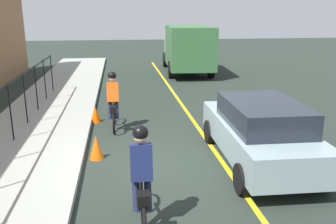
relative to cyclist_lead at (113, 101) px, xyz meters
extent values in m
plane|color=#222B25|center=(-2.87, -1.06, -0.91)|extent=(80.00, 80.00, 0.00)
cube|color=yellow|center=(-2.87, -2.66, -0.91)|extent=(36.00, 0.12, 0.01)
cube|color=gray|center=(-2.87, 2.34, -0.84)|extent=(40.00, 3.20, 0.15)
cylinder|color=black|center=(-1.05, 2.74, 0.04)|extent=(0.04, 0.04, 1.60)
cylinder|color=black|center=(0.57, 2.74, 0.04)|extent=(0.04, 0.04, 1.60)
cylinder|color=black|center=(2.19, 2.74, 0.04)|extent=(0.04, 0.04, 1.60)
cylinder|color=black|center=(3.82, 2.74, 0.04)|extent=(0.04, 0.04, 1.60)
cylinder|color=black|center=(5.44, 2.74, 0.04)|extent=(0.04, 0.04, 1.60)
torus|color=black|center=(0.61, 0.00, -0.58)|extent=(0.66, 0.06, 0.66)
torus|color=black|center=(-0.44, 0.00, -0.58)|extent=(0.66, 0.06, 0.66)
cube|color=black|center=(0.08, 0.00, -0.33)|extent=(0.93, 0.04, 0.24)
cylinder|color=black|center=(-0.07, 0.00, -0.18)|extent=(0.03, 0.03, 0.35)
cube|color=#DA5414|center=(-0.02, 0.00, 0.29)|extent=(0.34, 0.36, 0.63)
sphere|color=tan|center=(0.03, 0.00, 0.71)|extent=(0.22, 0.22, 0.22)
sphere|color=black|center=(0.03, 0.00, 0.78)|extent=(0.26, 0.26, 0.26)
cylinder|color=#191E38|center=(-0.04, 0.10, -0.23)|extent=(0.34, 0.12, 0.65)
cylinder|color=#191E38|center=(-0.04, -0.10, -0.23)|extent=(0.34, 0.12, 0.65)
cube|color=black|center=(-0.39, 0.00, -0.16)|extent=(0.24, 0.20, 0.18)
torus|color=black|center=(-4.85, -0.52, -0.58)|extent=(0.66, 0.06, 0.66)
torus|color=black|center=(-5.90, -0.51, -0.58)|extent=(0.66, 0.06, 0.66)
cube|color=black|center=(-5.37, -0.52, -0.33)|extent=(0.93, 0.04, 0.24)
cylinder|color=black|center=(-5.52, -0.52, -0.18)|extent=(0.03, 0.03, 0.35)
cube|color=#19224E|center=(-5.47, -0.52, 0.29)|extent=(0.34, 0.36, 0.63)
sphere|color=tan|center=(-5.42, -0.52, 0.71)|extent=(0.22, 0.22, 0.22)
sphere|color=black|center=(-5.42, -0.52, 0.78)|extent=(0.26, 0.26, 0.26)
cylinder|color=#191E38|center=(-5.49, -0.42, -0.23)|extent=(0.34, 0.12, 0.65)
cylinder|color=#191E38|center=(-5.49, -0.62, -0.23)|extent=(0.34, 0.12, 0.65)
cube|color=black|center=(-5.85, -0.51, -0.16)|extent=(0.24, 0.20, 0.18)
cube|color=#889DA3|center=(-3.10, -3.50, -0.24)|extent=(4.45, 1.93, 0.70)
cube|color=#1E232D|center=(-3.30, -3.49, 0.39)|extent=(2.51, 1.66, 0.56)
cylinder|color=black|center=(-1.58, -2.69, -0.59)|extent=(0.65, 0.24, 0.64)
cylinder|color=black|center=(-1.63, -4.39, -0.59)|extent=(0.65, 0.24, 0.64)
cylinder|color=black|center=(-4.57, -2.60, -0.59)|extent=(0.65, 0.24, 0.64)
cylinder|color=black|center=(-4.62, -4.30, -0.59)|extent=(0.65, 0.24, 0.64)
cube|color=#366439|center=(9.65, -4.27, 0.72)|extent=(4.89, 2.67, 2.30)
cube|color=beige|center=(13.06, -4.47, 0.52)|extent=(1.95, 2.31, 1.90)
cylinder|color=black|center=(12.99, -3.35, -0.43)|extent=(0.98, 0.36, 0.96)
cylinder|color=black|center=(12.86, -5.58, -0.43)|extent=(0.98, 0.36, 0.96)
cylinder|color=black|center=(8.66, -3.09, -0.43)|extent=(0.98, 0.36, 0.96)
cylinder|color=black|center=(8.53, -5.33, -0.43)|extent=(0.98, 0.36, 0.96)
cone|color=#F35C0D|center=(-2.33, 0.42, -0.61)|extent=(0.36, 0.36, 0.61)
cone|color=#F65303|center=(0.85, 0.62, -0.63)|extent=(0.36, 0.36, 0.56)
camera|label=1|loc=(-10.92, -0.20, 2.67)|focal=38.40mm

